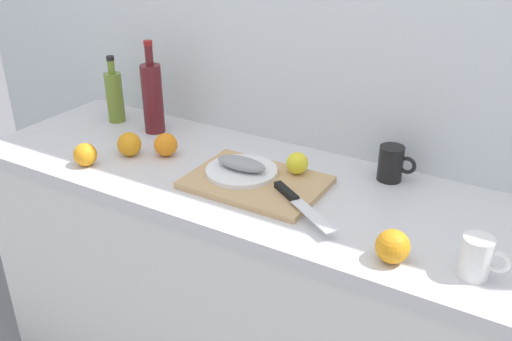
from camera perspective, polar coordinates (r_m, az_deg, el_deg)
back_wall at (r=1.85m, az=6.28°, el=12.52°), size 3.20×0.05×2.50m
kitchen_counter at (r=1.95m, az=1.00°, el=-12.97°), size 2.00×0.60×0.90m
cutting_board at (r=1.68m, az=0.00°, el=-1.22°), size 0.40×0.28×0.02m
white_plate at (r=1.71m, az=-1.48°, el=-0.06°), size 0.22×0.22×0.01m
fish_fillet at (r=1.70m, az=-1.49°, el=0.71°), size 0.17×0.07×0.04m
chef_knife at (r=1.55m, az=4.06°, el=-3.02°), size 0.26×0.18×0.02m
lemon_0 at (r=1.71m, az=4.22°, el=0.75°), size 0.07×0.07×0.07m
olive_oil_bottle at (r=2.20m, az=-14.20°, el=7.39°), size 0.06×0.06×0.25m
wine_bottle at (r=2.06m, az=-10.49°, el=7.38°), size 0.07×0.07×0.34m
coffee_mug_0 at (r=1.37m, az=21.58°, el=-8.25°), size 0.11×0.07×0.10m
coffee_mug_1 at (r=1.75m, az=13.63°, el=0.71°), size 0.12×0.08×0.11m
orange_0 at (r=1.88m, az=-16.99°, el=1.56°), size 0.08×0.08×0.08m
orange_1 at (r=1.91m, az=-12.77°, el=2.63°), size 0.08×0.08×0.08m
orange_2 at (r=1.89m, az=-9.09°, el=2.66°), size 0.08×0.08×0.08m
orange_3 at (r=1.37m, az=13.73°, el=-7.52°), size 0.08×0.08×0.08m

